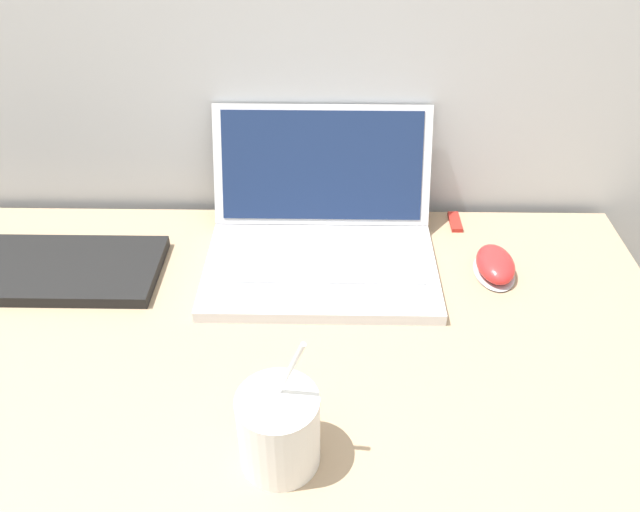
# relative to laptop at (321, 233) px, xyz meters

# --- Properties ---
(desk) EXTENTS (1.26, 0.72, 0.72)m
(desk) POSITION_rel_laptop_xyz_m (-0.08, -0.22, -0.41)
(desk) COLOR tan
(desk) RESTS_ON ground_plane
(laptop) EXTENTS (0.39, 0.33, 0.22)m
(laptop) POSITION_rel_laptop_xyz_m (0.00, 0.00, 0.00)
(laptop) COLOR silver
(laptop) RESTS_ON desk
(drink_cup) EXTENTS (0.10, 0.10, 0.20)m
(drink_cup) POSITION_rel_laptop_xyz_m (-0.04, -0.42, 0.01)
(drink_cup) COLOR white
(drink_cup) RESTS_ON desk
(computer_mouse) EXTENTS (0.07, 0.11, 0.04)m
(computer_mouse) POSITION_rel_laptop_xyz_m (0.29, -0.05, -0.03)
(computer_mouse) COLOR #B2B2B7
(computer_mouse) RESTS_ON desk
(external_keyboard) EXTENTS (0.44, 0.17, 0.02)m
(external_keyboard) POSITION_rel_laptop_xyz_m (-0.49, -0.06, -0.04)
(external_keyboard) COLOR black
(external_keyboard) RESTS_ON desk
(usb_stick) EXTENTS (0.02, 0.06, 0.01)m
(usb_stick) POSITION_rel_laptop_xyz_m (0.25, 0.10, -0.04)
(usb_stick) COLOR #B2261E
(usb_stick) RESTS_ON desk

